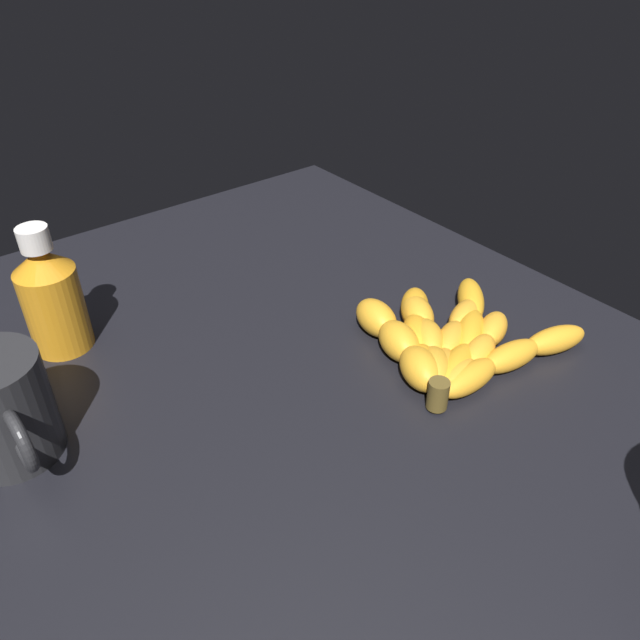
# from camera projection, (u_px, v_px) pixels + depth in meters

# --- Properties ---
(ground_plane) EXTENTS (0.91, 0.72, 0.03)m
(ground_plane) POSITION_uv_depth(u_px,v_px,m) (309.00, 393.00, 0.62)
(ground_plane) COLOR black
(banana_bunch) EXTENTS (0.20, 0.22, 0.04)m
(banana_bunch) POSITION_uv_depth(u_px,v_px,m) (446.00, 342.00, 0.64)
(banana_bunch) COLOR orange
(banana_bunch) RESTS_ON ground_plane
(honey_bottle) EXTENTS (0.06, 0.06, 0.14)m
(honey_bottle) POSITION_uv_depth(u_px,v_px,m) (52.00, 297.00, 0.62)
(honey_bottle) COLOR orange
(honey_bottle) RESTS_ON ground_plane
(coffee_mug) EXTENTS (0.12, 0.08, 0.10)m
(coffee_mug) POSITION_uv_depth(u_px,v_px,m) (2.00, 410.00, 0.51)
(coffee_mug) COLOR #262628
(coffee_mug) RESTS_ON ground_plane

